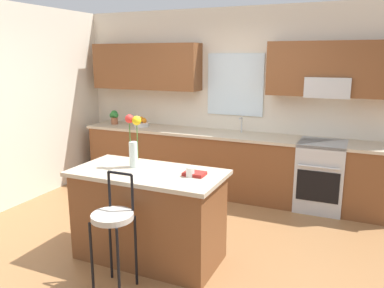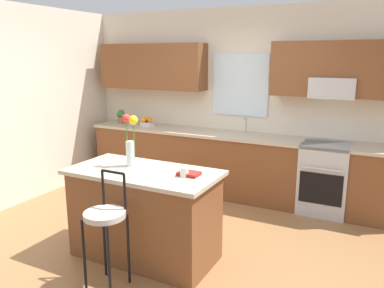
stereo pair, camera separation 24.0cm
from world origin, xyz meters
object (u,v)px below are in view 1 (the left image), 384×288
Objects in this scene: oven_range at (320,176)px; mug_ceramic at (190,172)px; kitchen_island at (149,215)px; potted_plant_small at (114,116)px; fruit_bowl_oranges at (141,123)px; bar_stool_near at (113,222)px; flower_vase at (134,141)px; cookbook at (195,174)px.

mug_ceramic reaches higher than oven_range.
potted_plant_small reaches higher than kitchen_island.
fruit_bowl_oranges reaches higher than kitchen_island.
oven_range and kitchen_island have the same top height.
mug_ceramic reaches higher than kitchen_island.
flower_vase reaches higher than bar_stool_near.
mug_ceramic is 3.10m from potted_plant_small.
bar_stool_near is 1.96× the size of flower_vase.
oven_range is at bearing 50.83° from flower_vase.
potted_plant_small is (-1.84, 2.68, 0.41)m from bar_stool_near.
fruit_bowl_oranges reaches higher than bar_stool_near.
cookbook is at bearing 7.24° from kitchen_island.
potted_plant_small is at bearing 131.48° from kitchen_island.
bar_stool_near is 0.86m from cookbook.
kitchen_island is at bearing -48.52° from potted_plant_small.
mug_ceramic is at bearing -5.18° from flower_vase.
bar_stool_near is 3.28m from potted_plant_small.
oven_range is at bearing 55.20° from kitchen_island.
cookbook is at bearing 54.07° from bar_stool_near.
mug_ceramic is (0.64, -0.06, -0.22)m from flower_vase.
flower_vase is 2.66× the size of cookbook.
bar_stool_near is at bearing -126.80° from mug_ceramic.
bar_stool_near is at bearing -118.36° from oven_range.
potted_plant_small is at bearing 129.32° from flower_vase.
mug_ceramic reaches higher than cookbook.
kitchen_island is at bearing -124.80° from oven_range.
bar_stool_near reaches higher than mug_ceramic.
cookbook reaches higher than oven_range.
potted_plant_small is at bearing 179.55° from oven_range.
flower_vase reaches higher than cookbook.
fruit_bowl_oranges is at bearing 0.31° from potted_plant_small.
cookbook is at bearing -0.68° from flower_vase.
bar_stool_near is (0.00, -0.59, 0.17)m from kitchen_island.
oven_range is 1.73× the size of flower_vase.
flower_vase is at bearing -129.17° from oven_range.
oven_range is at bearing -0.59° from fruit_bowl_oranges.
bar_stool_near is at bearing -73.85° from flower_vase.
potted_plant_small reaches higher than oven_range.
cookbook is at bearing -41.17° from potted_plant_small.
oven_range is 0.62× the size of kitchen_island.
oven_range is at bearing -0.45° from potted_plant_small.
potted_plant_small reaches higher than mug_ceramic.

